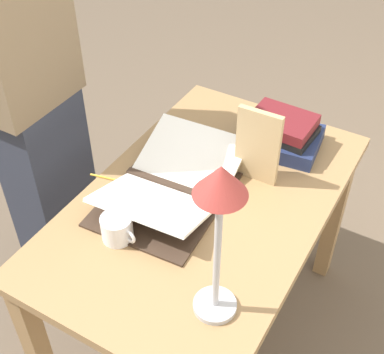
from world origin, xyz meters
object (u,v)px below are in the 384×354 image
(pencil, at_px, (111,179))
(person_reader, at_px, (29,92))
(coffee_mug, at_px, (117,228))
(reading_lamp, at_px, (219,209))
(book_standing_upright, at_px, (258,146))
(open_book, at_px, (173,183))
(book_stack_tall, at_px, (281,133))

(pencil, relative_size, person_reader, 0.08)
(coffee_mug, relative_size, person_reader, 0.07)
(pencil, bearing_deg, coffee_mug, 41.30)
(coffee_mug, bearing_deg, reading_lamp, 78.82)
(reading_lamp, bearing_deg, coffee_mug, -101.18)
(coffee_mug, xyz_separation_m, person_reader, (-0.27, -0.56, 0.14))
(book_standing_upright, xyz_separation_m, coffee_mug, (0.45, -0.23, -0.09))
(open_book, bearing_deg, book_stack_tall, 148.66)
(book_standing_upright, bearing_deg, person_reader, -78.03)
(open_book, bearing_deg, reading_lamp, 41.53)
(open_book, xyz_separation_m, coffee_mug, (0.26, -0.03, 0.01))
(open_book, bearing_deg, person_reader, -93.71)
(book_stack_tall, height_order, pencil, book_stack_tall)
(book_stack_tall, relative_size, pencil, 2.03)
(book_stack_tall, xyz_separation_m, person_reader, (0.39, -0.79, 0.13))
(reading_lamp, xyz_separation_m, person_reader, (-0.34, -0.92, -0.18))
(book_standing_upright, relative_size, reading_lamp, 0.55)
(book_stack_tall, distance_m, reading_lamp, 0.80)
(open_book, distance_m, book_stack_tall, 0.44)
(book_standing_upright, distance_m, person_reader, 0.81)
(open_book, relative_size, pencil, 3.86)
(book_standing_upright, bearing_deg, coffee_mug, -28.61)
(open_book, height_order, coffee_mug, open_book)
(book_stack_tall, xyz_separation_m, book_standing_upright, (0.20, -0.00, 0.08))
(open_book, xyz_separation_m, reading_lamp, (0.34, 0.33, 0.34))
(reading_lamp, bearing_deg, book_stack_tall, -170.03)
(pencil, xyz_separation_m, person_reader, (-0.07, -0.38, 0.18))
(person_reader, bearing_deg, coffee_mug, -115.69)
(open_book, height_order, book_stack_tall, book_stack_tall)
(book_standing_upright, distance_m, pencil, 0.50)
(open_book, relative_size, coffee_mug, 4.73)
(pencil, bearing_deg, book_stack_tall, 137.96)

